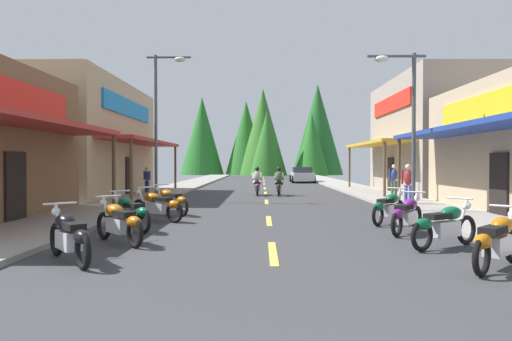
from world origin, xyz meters
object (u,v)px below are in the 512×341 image
streetlamp_left (162,108)px  rider_cruising_lead (279,184)px  motorcycle_parked_right_1 (497,240)px  pedestrian_waiting (394,178)px  motorcycle_parked_left_1 (119,222)px  parked_car_curbside (302,175)px  motorcycle_parked_right_3 (407,214)px  streetlamp_right (405,108)px  pedestrian_browsing (147,179)px  motorcycle_parked_right_4 (389,207)px  motorcycle_parked_left_3 (157,205)px  motorcycle_parked_left_2 (129,212)px  motorcycle_parked_left_0 (69,235)px  motorcycle_parked_left_4 (170,201)px  pedestrian_by_shop (408,182)px  motorcycle_parked_right_2 (444,225)px  rider_cruising_trailing (257,183)px

streetlamp_left → rider_cruising_lead: size_ratio=3.11×
motorcycle_parked_right_1 → pedestrian_waiting: size_ratio=0.94×
motorcycle_parked_left_1 → parked_car_curbside: (6.79, 31.77, 0.20)m
streetlamp_left → motorcycle_parked_right_3: (8.19, -9.34, -3.80)m
streetlamp_right → rider_cruising_lead: bearing=114.1°
streetlamp_left → pedestrian_browsing: bearing=111.4°
motorcycle_parked_right_1 → motorcycle_parked_left_1: same height
motorcycle_parked_right_4 → motorcycle_parked_left_3: 6.90m
motorcycle_parked_right_1 → motorcycle_parked_left_2: size_ratio=1.00×
motorcycle_parked_right_3 → motorcycle_parked_left_2: (-7.11, 0.34, 0.00)m
motorcycle_parked_left_0 → rider_cruising_lead: (4.37, 16.86, 0.17)m
motorcycle_parked_left_0 → motorcycle_parked_left_1: bearing=-48.2°
motorcycle_parked_left_4 → motorcycle_parked_left_3: bearing=133.7°
pedestrian_by_shop → rider_cruising_lead: bearing=-106.4°
motorcycle_parked_right_1 → motorcycle_parked_left_4: same height
rider_cruising_lead → motorcycle_parked_right_4: bearing=-162.3°
motorcycle_parked_right_2 → pedestrian_waiting: size_ratio=1.08×
motorcycle_parked_left_0 → pedestrian_by_shop: bearing=-80.8°
motorcycle_parked_left_1 → motorcycle_parked_left_3: 3.90m
rider_cruising_trailing → pedestrian_by_shop: pedestrian_by_shop is taller
motorcycle_parked_left_3 → pedestrian_waiting: bearing=-102.3°
motorcycle_parked_left_4 → rider_cruising_lead: size_ratio=0.75×
motorcycle_parked_right_3 → parked_car_curbside: parked_car_curbside is taller
streetlamp_left → pedestrian_waiting: (11.43, 3.12, -3.30)m
motorcycle_parked_left_4 → parked_car_curbside: size_ratio=0.37×
motorcycle_parked_right_4 → parked_car_curbside: size_ratio=0.40×
motorcycle_parked_left_0 → motorcycle_parked_left_4: 7.52m
motorcycle_parked_left_2 → motorcycle_parked_right_4: bearing=-122.3°
motorcycle_parked_right_4 → motorcycle_parked_left_3: bearing=125.3°
streetlamp_right → motorcycle_parked_left_0: (-8.37, -7.91, -3.18)m
motorcycle_parked_left_2 → parked_car_curbside: parked_car_curbside is taller
streetlamp_left → motorcycle_parked_right_3: 12.99m
motorcycle_parked_right_2 → parked_car_curbside: size_ratio=0.43×
rider_cruising_trailing → motorcycle_parked_left_4: bearing=161.8°
motorcycle_parked_right_4 → streetlamp_left: bearing=87.1°
motorcycle_parked_right_1 → parked_car_curbside: parked_car_curbside is taller
motorcycle_parked_left_3 → pedestrian_browsing: pedestrian_browsing is taller
motorcycle_parked_right_4 → motorcycle_parked_left_0: size_ratio=1.00×
motorcycle_parked_right_4 → motorcycle_parked_left_1: size_ratio=1.05×
motorcycle_parked_left_2 → rider_cruising_lead: (4.40, 13.02, 0.17)m
streetlamp_right → motorcycle_parked_left_3: streetlamp_right is taller
motorcycle_parked_left_4 → rider_cruising_trailing: bearing=-61.2°
motorcycle_parked_right_3 → motorcycle_parked_right_4: 1.86m
streetlamp_right → motorcycle_parked_left_0: bearing=-136.6°
streetlamp_left → parked_car_curbside: streetlamp_left is taller
motorcycle_parked_left_3 → motorcycle_parked_left_4: 1.69m
motorcycle_parked_right_2 → motorcycle_parked_right_3: 2.00m
parked_car_curbside → pedestrian_waiting: bearing=-170.0°
rider_cruising_lead → motorcycle_parked_right_3: bearing=-164.3°
rider_cruising_lead → pedestrian_by_shop: 7.96m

